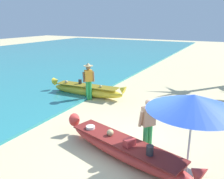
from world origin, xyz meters
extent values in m
plane|color=beige|center=(0.00, 0.00, 0.00)|extent=(80.00, 80.00, 0.00)
cube|color=teal|center=(-15.63, 8.00, 0.05)|extent=(24.00, 56.00, 0.10)
ellipsoid|color=red|center=(-0.01, -0.46, 0.24)|extent=(4.23, 1.83, 0.48)
cone|color=red|center=(1.96, -1.01, 0.53)|extent=(0.51, 0.53, 0.50)
cone|color=red|center=(-1.98, 0.09, 0.53)|extent=(0.51, 0.53, 0.50)
cube|color=maroon|center=(-0.01, -0.46, 0.48)|extent=(3.59, 1.66, 0.04)
cylinder|color=silver|center=(-1.26, -0.22, 0.53)|extent=(0.27, 0.27, 0.10)
sphere|color=tan|center=(-0.52, -0.32, 0.58)|extent=(0.20, 0.20, 0.20)
cube|color=#B73333|center=(0.20, -0.60, 0.58)|extent=(0.31, 0.36, 0.20)
cylinder|color=#2D2D33|center=(0.82, -0.77, 0.62)|extent=(0.19, 0.19, 0.27)
ellipsoid|color=yellow|center=(-3.97, 3.69, 0.27)|extent=(3.90, 0.85, 0.55)
cone|color=yellow|center=(-2.09, 3.79, 0.60)|extent=(0.42, 0.41, 0.47)
cone|color=yellow|center=(-5.85, 3.60, 0.60)|extent=(0.42, 0.41, 0.47)
cube|color=olive|center=(-3.97, 3.69, 0.55)|extent=(3.28, 0.84, 0.04)
sphere|color=tan|center=(-5.14, 3.56, 0.63)|extent=(0.17, 0.17, 0.17)
cylinder|color=#2D2D33|center=(-4.42, 3.77, 0.67)|extent=(0.18, 0.18, 0.24)
cylinder|color=#386699|center=(-3.77, 3.72, 0.70)|extent=(0.13, 0.13, 0.31)
sphere|color=tan|center=(-3.14, 3.64, 0.62)|extent=(0.14, 0.14, 0.14)
cylinder|color=green|center=(-3.53, 3.33, 0.46)|extent=(0.14, 0.14, 0.91)
cylinder|color=green|center=(-3.64, 3.23, 0.46)|extent=(0.14, 0.14, 0.91)
cube|color=gold|center=(-3.58, 3.28, 1.18)|extent=(0.41, 0.41, 0.54)
cylinder|color=brown|center=(-3.40, 3.42, 1.13)|extent=(0.20, 0.20, 0.49)
cylinder|color=brown|center=(-3.74, 3.11, 1.13)|extent=(0.20, 0.20, 0.49)
sphere|color=brown|center=(-3.58, 3.28, 1.57)|extent=(0.22, 0.22, 0.22)
cylinder|color=tan|center=(-3.58, 3.28, 1.65)|extent=(0.44, 0.44, 0.02)
cone|color=tan|center=(-3.58, 3.28, 1.72)|extent=(0.26, 0.26, 0.12)
cylinder|color=green|center=(0.44, -0.02, 0.45)|extent=(0.14, 0.14, 0.89)
cylinder|color=green|center=(0.53, 0.09, 0.45)|extent=(0.14, 0.14, 0.89)
cube|color=tan|center=(0.49, 0.04, 1.16)|extent=(0.40, 0.42, 0.54)
cylinder|color=tan|center=(0.33, -0.13, 1.11)|extent=(0.20, 0.19, 0.49)
cylinder|color=tan|center=(0.62, 0.23, 1.11)|extent=(0.20, 0.19, 0.49)
sphere|color=tan|center=(0.49, 0.04, 1.55)|extent=(0.22, 0.22, 0.22)
cylinder|color=#B7B7BC|center=(1.67, -0.40, 1.03)|extent=(0.05, 0.05, 2.06)
cone|color=blue|center=(1.67, -0.40, 1.90)|extent=(2.15, 2.15, 0.37)
cylinder|color=#333338|center=(1.67, -0.40, 0.03)|extent=(0.36, 0.36, 0.06)
camera|label=1|loc=(2.34, -5.68, 3.69)|focal=37.47mm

